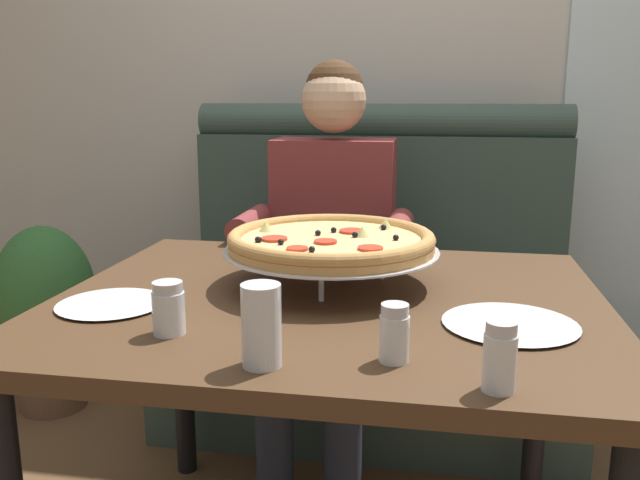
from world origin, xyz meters
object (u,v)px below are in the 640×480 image
plate_near_left (111,301)px  plate_near_right (510,321)px  pizza (331,242)px  shaker_parmesan (394,337)px  dining_table (329,332)px  drinking_glass (262,331)px  booth_bench (371,306)px  diner_main (329,238)px  shaker_oregano (169,312)px  potted_plant (46,309)px  shaker_pepper_flakes (499,362)px

plate_near_left → plate_near_right: same height
pizza → plate_near_left: size_ratio=2.21×
shaker_parmesan → plate_near_right: bearing=45.3°
dining_table → drinking_glass: (-0.05, -0.39, 0.14)m
booth_bench → plate_near_right: size_ratio=5.54×
dining_table → pizza: pizza is taller
shaker_parmesan → plate_near_left: shaker_parmesan is taller
plate_near_left → plate_near_right: size_ratio=0.87×
shaker_parmesan → plate_near_right: size_ratio=0.38×
plate_near_right → plate_near_left: bearing=-178.8°
dining_table → shaker_parmesan: shaker_parmesan is taller
diner_main → shaker_oregano: size_ratio=12.85×
diner_main → shaker_parmesan: (0.28, -1.03, 0.06)m
pizza → potted_plant: pizza is taller
diner_main → pizza: 0.62m
shaker_pepper_flakes → potted_plant: 1.95m
diner_main → drinking_glass: size_ratio=9.30×
dining_table → potted_plant: bearing=147.8°
drinking_glass → potted_plant: 1.66m
potted_plant → booth_bench: bearing=10.2°
dining_table → potted_plant: 1.42m
pizza → drinking_glass: size_ratio=3.62×
shaker_oregano → plate_near_left: bearing=144.0°
shaker_parmesan → drinking_glass: bearing=-165.4°
diner_main → shaker_oregano: diner_main is taller
pizza → plate_near_right: size_ratio=1.93×
dining_table → plate_near_right: (0.37, -0.13, 0.09)m
booth_bench → diner_main: size_ratio=1.12×
booth_bench → shaker_pepper_flakes: size_ratio=13.22×
shaker_oregano → potted_plant: 1.44m
shaker_parmesan → plate_near_left: (-0.60, 0.19, -0.03)m
plate_near_right → booth_bench: bearing=108.8°
potted_plant → shaker_pepper_flakes: bearing=-37.8°
diner_main → plate_near_right: size_ratio=4.95×
dining_table → shaker_parmesan: (0.16, -0.34, 0.13)m
potted_plant → drinking_glass: bearing=-45.1°
dining_table → diner_main: bearing=99.3°
shaker_oregano → pizza: bearing=57.1°
shaker_parmesan → diner_main: bearing=105.0°
pizza → shaker_pepper_flakes: bearing=-57.0°
diner_main → plate_near_left: diner_main is taller
booth_bench → shaker_pepper_flakes: booth_bench is taller
shaker_parmesan → plate_near_left: bearing=162.3°
dining_table → potted_plant: size_ratio=1.69×
pizza → shaker_oregano: (-0.24, -0.37, -0.06)m
shaker_oregano → shaker_pepper_flakes: (0.58, -0.14, 0.00)m
shaker_parmesan → shaker_oregano: same height
shaker_parmesan → plate_near_left: size_ratio=0.44×
plate_near_left → drinking_glass: bearing=-32.2°
pizza → shaker_oregano: pizza is taller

